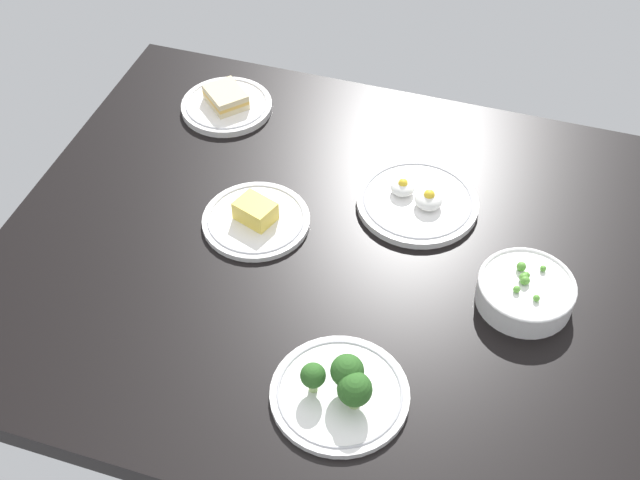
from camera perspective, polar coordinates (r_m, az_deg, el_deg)
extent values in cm
cube|color=black|center=(145.54, 0.00, -1.08)|extent=(110.37, 95.64, 4.00)
cylinder|color=white|center=(152.00, 6.66, 2.56)|extent=(22.05, 22.05, 1.34)
torus|color=#B7B7BC|center=(151.54, 6.68, 2.74)|extent=(19.90, 19.90, 0.50)
ellipsoid|color=white|center=(149.74, 7.42, 2.72)|extent=(4.98, 4.98, 2.74)
sphere|color=yellow|center=(148.90, 7.46, 3.06)|extent=(1.99, 1.99, 1.99)
ellipsoid|color=white|center=(151.82, 5.65, 3.58)|extent=(4.35, 4.35, 2.39)
sphere|color=yellow|center=(151.09, 5.68, 3.88)|extent=(1.74, 1.74, 1.74)
cylinder|color=white|center=(125.29, 1.35, -10.48)|extent=(20.76, 20.76, 1.05)
torus|color=#B7B7BC|center=(124.85, 1.36, -10.35)|extent=(18.77, 18.77, 0.50)
cylinder|color=#9EBC72|center=(124.17, -0.47, -9.88)|extent=(1.33, 1.33, 2.21)
sphere|color=#2D6023|center=(122.06, -0.48, -9.22)|extent=(3.80, 3.80, 3.80)
cylinder|color=#9EBC72|center=(124.18, 1.83, -9.73)|extent=(1.74, 1.74, 2.62)
sphere|color=#2D6023|center=(121.55, 1.87, -8.91)|extent=(4.96, 4.96, 4.96)
cylinder|color=#9EBC72|center=(122.96, 2.34, -10.88)|extent=(1.80, 1.80, 2.02)
sphere|color=#2D6023|center=(120.49, 2.38, -10.13)|extent=(5.14, 5.14, 5.14)
cylinder|color=white|center=(173.28, -6.38, 9.05)|extent=(18.46, 18.46, 1.40)
torus|color=#B7B7BC|center=(172.86, -6.40, 9.24)|extent=(16.74, 16.74, 0.50)
cube|color=beige|center=(172.50, -6.41, 9.39)|extent=(10.50, 10.39, 1.20)
cube|color=#E5B24C|center=(171.90, -6.44, 9.66)|extent=(10.50, 10.39, 0.80)
cube|color=beige|center=(171.30, -6.47, 9.93)|extent=(10.50, 10.39, 1.20)
cylinder|color=white|center=(138.68, 13.81, -3.51)|extent=(15.60, 15.60, 4.26)
torus|color=white|center=(137.09, 13.97, -2.94)|extent=(15.77, 15.77, 0.80)
sphere|color=#599E38|center=(136.88, 13.72, -2.50)|extent=(1.48, 1.48, 1.48)
sphere|color=#599E38|center=(135.21, 13.27, -3.29)|extent=(1.15, 1.15, 1.15)
sphere|color=#599E38|center=(136.70, 13.88, -2.70)|extent=(1.27, 1.27, 1.27)
sphere|color=#599E38|center=(136.53, 13.78, -2.70)|extent=(1.44, 1.44, 1.44)
sphere|color=#599E38|center=(137.36, 13.88, -2.40)|extent=(1.22, 1.22, 1.22)
sphere|color=#599E38|center=(139.27, 14.98, -1.89)|extent=(1.03, 1.03, 1.03)
sphere|color=#599E38|center=(134.82, 14.55, -3.86)|extent=(1.10, 1.10, 1.10)
sphere|color=#599E38|center=(138.33, 13.57, -1.77)|extent=(1.56, 1.56, 1.56)
cylinder|color=white|center=(148.36, -4.38, 1.33)|extent=(19.14, 19.14, 1.04)
torus|color=#B7B7BC|center=(147.99, -4.39, 1.48)|extent=(17.35, 17.35, 0.50)
cube|color=#F2D14C|center=(146.70, -4.43, 1.98)|extent=(7.92, 6.95, 3.66)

